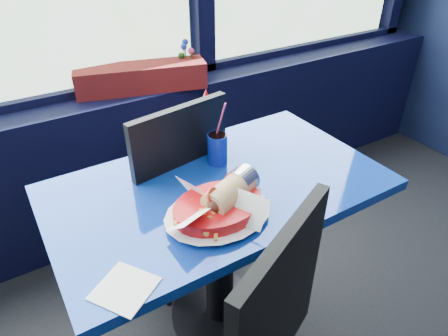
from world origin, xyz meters
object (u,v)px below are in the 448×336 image
(flower_vase, at_px, (188,69))
(ketchup_bottle, at_px, (207,120))
(food_basket, at_px, (220,205))
(soda_cup, at_px, (217,148))
(near_table, at_px, (219,222))
(chair_near_back, at_px, (176,184))
(planter_box, at_px, (141,77))

(flower_vase, relative_size, ketchup_bottle, 0.92)
(food_basket, bearing_deg, soda_cup, 63.05)
(near_table, relative_size, chair_near_back, 1.22)
(near_table, distance_m, flower_vase, 0.94)
(near_table, relative_size, soda_cup, 4.65)
(chair_near_back, xyz_separation_m, food_basket, (-0.06, -0.47, 0.22))
(ketchup_bottle, bearing_deg, soda_cup, -105.39)
(flower_vase, xyz_separation_m, soda_cup, (-0.24, -0.71, -0.05))
(ketchup_bottle, distance_m, soda_cup, 0.17)
(chair_near_back, bearing_deg, planter_box, -109.27)
(chair_near_back, bearing_deg, ketchup_bottle, 157.05)
(planter_box, bearing_deg, chair_near_back, -84.56)
(chair_near_back, xyz_separation_m, planter_box, (0.09, 0.54, 0.30))
(chair_near_back, bearing_deg, near_table, 86.44)
(food_basket, distance_m, soda_cup, 0.32)
(planter_box, height_order, soda_cup, soda_cup)
(near_table, height_order, food_basket, food_basket)
(near_table, bearing_deg, ketchup_bottle, 68.11)
(planter_box, distance_m, soda_cup, 0.74)
(chair_near_back, bearing_deg, flower_vase, -133.10)
(planter_box, bearing_deg, soda_cup, -74.16)
(flower_vase, xyz_separation_m, ketchup_bottle, (-0.20, -0.55, -0.01))
(food_basket, xyz_separation_m, soda_cup, (0.16, 0.28, 0.02))
(planter_box, distance_m, ketchup_bottle, 0.58)
(planter_box, relative_size, soda_cup, 2.51)
(chair_near_back, distance_m, ketchup_bottle, 0.33)
(flower_vase, distance_m, food_basket, 1.07)
(food_basket, relative_size, soda_cup, 1.27)
(planter_box, distance_m, food_basket, 1.03)
(soda_cup, bearing_deg, ketchup_bottle, 74.61)
(flower_vase, relative_size, soda_cup, 0.86)
(chair_near_back, height_order, food_basket, chair_near_back)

